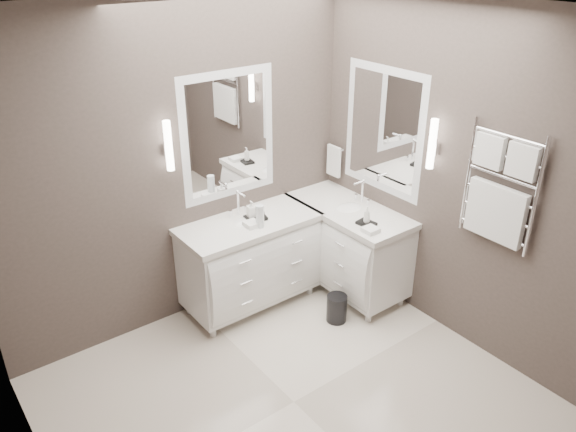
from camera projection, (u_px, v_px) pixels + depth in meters
floor at (294, 402)px, 4.10m from camera, size 3.20×3.00×0.01m
ceiling at (296, 11)px, 2.89m from camera, size 3.20×3.00×0.01m
wall_back at (182, 169)px, 4.57m from camera, size 3.20×0.01×2.70m
wall_front at (508, 375)px, 2.42m from camera, size 3.20×0.01×2.70m
wall_left at (25, 341)px, 2.63m from camera, size 0.01×3.00×2.70m
wall_right at (457, 180)px, 4.36m from camera, size 0.01×3.00×2.70m
vanity_back at (250, 257)px, 5.00m from camera, size 1.24×0.59×0.97m
vanity_right at (347, 243)px, 5.24m from camera, size 0.59×1.24×0.97m
mirror_back at (229, 136)px, 4.71m from camera, size 0.90×0.02×1.10m
mirror_right at (383, 130)px, 4.84m from camera, size 0.02×0.90×1.10m
sconce_back at (169, 147)px, 4.33m from camera, size 0.06×0.06×0.40m
sconce_right at (432, 145)px, 4.37m from camera, size 0.06×0.06×0.40m
towel_bar_corner at (334, 160)px, 5.40m from camera, size 0.03×0.22×0.30m
towel_ladder at (499, 194)px, 4.03m from camera, size 0.06×0.58×0.90m
waste_bin at (337, 308)px, 4.92m from camera, size 0.20×0.20×0.25m
amenity_tray_back at (256, 218)px, 4.86m from camera, size 0.20×0.17×0.03m
amenity_tray_right at (366, 223)px, 4.77m from camera, size 0.14×0.17×0.02m
water_bottle at (260, 216)px, 4.70m from camera, size 0.08×0.08×0.20m
soap_bottle_a at (251, 209)px, 4.82m from camera, size 0.07×0.07×0.15m
soap_bottle_b at (260, 212)px, 4.83m from camera, size 0.09×0.09×0.10m
soap_bottle_c at (367, 214)px, 4.73m from camera, size 0.06×0.06×0.15m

